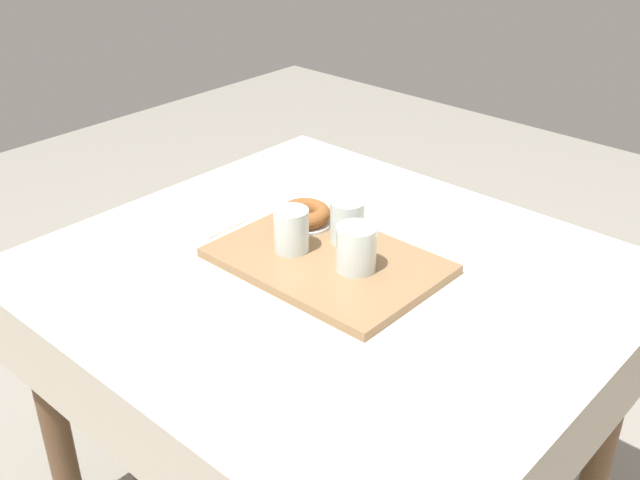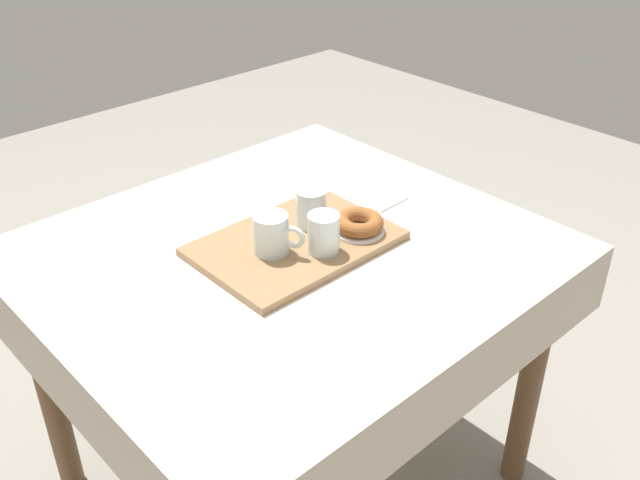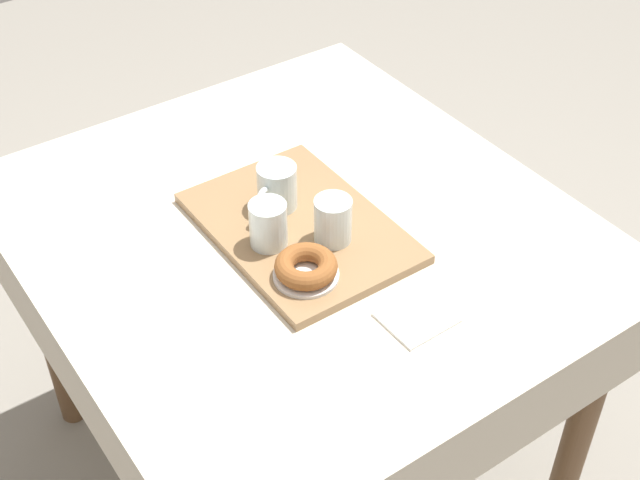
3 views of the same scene
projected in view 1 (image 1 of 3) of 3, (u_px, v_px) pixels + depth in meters
The scene contains 8 objects.
dining_table at pixel (331, 315), 1.57m from camera, with size 1.12×1.02×0.77m.
serving_tray at pixel (327, 261), 1.53m from camera, with size 0.45×0.31×0.02m, color olive.
tea_mug_left at pixel (357, 249), 1.46m from camera, with size 0.08×0.11×0.09m.
water_glass_near at pixel (291, 232), 1.53m from camera, with size 0.07×0.07×0.09m.
water_glass_far at pixel (347, 223), 1.56m from camera, with size 0.07×0.07×0.09m.
donut_plate_left at pixel (304, 222), 1.65m from camera, with size 0.12×0.12×0.01m, color white.
sugar_donut_left at pixel (304, 214), 1.64m from camera, with size 0.11×0.11×0.04m, color brown.
paper_napkin at pixel (212, 222), 1.69m from camera, with size 0.11×0.12×0.01m, color white.
Camera 1 is at (0.86, -0.98, 1.56)m, focal length 42.31 mm.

